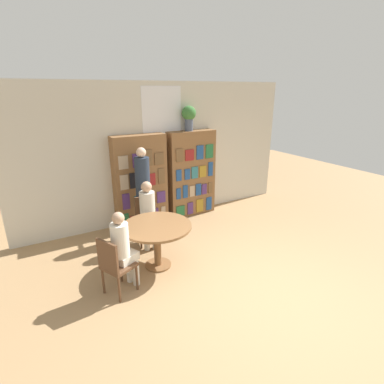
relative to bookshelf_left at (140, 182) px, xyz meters
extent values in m
plane|color=#9E7A51|center=(0.62, -3.11, -0.98)|extent=(16.00, 16.00, 0.00)
cube|color=beige|center=(0.62, 0.19, 0.52)|extent=(6.40, 0.06, 3.00)
cube|color=white|center=(0.62, 0.16, 1.37)|extent=(0.90, 0.01, 1.10)
cube|color=brown|center=(0.00, 0.00, 0.00)|extent=(1.12, 0.32, 1.96)
cube|color=#236638|center=(-0.43, -0.17, -0.75)|extent=(0.15, 0.02, 0.33)
cube|color=maroon|center=(-0.26, -0.17, -0.80)|extent=(0.15, 0.02, 0.24)
cube|color=maroon|center=(-0.08, -0.17, -0.79)|extent=(0.12, 0.02, 0.26)
cube|color=tan|center=(0.09, -0.17, -0.79)|extent=(0.14, 0.02, 0.25)
cube|color=#4C2D6B|center=(0.25, -0.17, -0.76)|extent=(0.11, 0.02, 0.32)
cube|color=tan|center=(0.43, -0.17, -0.76)|extent=(0.10, 0.02, 0.32)
cube|color=#4C2D6B|center=(-0.39, -0.17, -0.32)|extent=(0.15, 0.02, 0.34)
cube|color=#2D707A|center=(-0.13, -0.17, -0.37)|extent=(0.16, 0.02, 0.25)
cube|color=brown|center=(0.12, -0.17, -0.34)|extent=(0.17, 0.02, 0.29)
cube|color=#4C2D6B|center=(0.39, -0.17, -0.36)|extent=(0.20, 0.02, 0.25)
cube|color=tan|center=(-0.40, -0.17, 0.09)|extent=(0.17, 0.02, 0.31)
cube|color=black|center=(-0.20, -0.17, 0.10)|extent=(0.17, 0.02, 0.32)
cube|color=navy|center=(-0.01, -0.17, 0.07)|extent=(0.17, 0.02, 0.27)
cube|color=maroon|center=(0.20, -0.17, 0.06)|extent=(0.13, 0.02, 0.26)
cube|color=brown|center=(0.42, -0.17, 0.10)|extent=(0.15, 0.02, 0.33)
cube|color=tan|center=(-0.39, -0.17, 0.49)|extent=(0.19, 0.02, 0.26)
cube|color=#4C2D6B|center=(-0.12, -0.17, 0.50)|extent=(0.15, 0.02, 0.28)
cube|color=brown|center=(0.14, -0.17, 0.53)|extent=(0.18, 0.02, 0.34)
cube|color=brown|center=(0.38, -0.17, 0.48)|extent=(0.21, 0.02, 0.24)
cube|color=brown|center=(1.24, 0.00, 0.00)|extent=(1.12, 0.32, 1.96)
cube|color=#236638|center=(0.86, -0.17, -0.79)|extent=(0.21, 0.02, 0.25)
cube|color=#4C2D6B|center=(1.12, -0.17, -0.78)|extent=(0.14, 0.02, 0.28)
cube|color=olive|center=(1.38, -0.17, -0.76)|extent=(0.18, 0.02, 0.31)
cube|color=navy|center=(1.64, -0.17, -0.76)|extent=(0.14, 0.02, 0.32)
cube|color=navy|center=(0.82, -0.17, -0.36)|extent=(0.11, 0.02, 0.25)
cube|color=navy|center=(0.99, -0.17, -0.34)|extent=(0.12, 0.02, 0.30)
cube|color=tan|center=(1.17, -0.17, -0.36)|extent=(0.13, 0.02, 0.25)
cube|color=navy|center=(1.34, -0.17, -0.35)|extent=(0.14, 0.02, 0.28)
cube|color=#4C2D6B|center=(1.50, -0.17, -0.37)|extent=(0.13, 0.02, 0.25)
cube|color=brown|center=(1.67, -0.17, -0.36)|extent=(0.11, 0.02, 0.27)
cube|color=navy|center=(0.83, -0.17, 0.06)|extent=(0.13, 0.02, 0.25)
cube|color=navy|center=(1.05, -0.17, 0.06)|extent=(0.13, 0.02, 0.24)
cube|color=#2D707A|center=(1.24, -0.17, 0.07)|extent=(0.16, 0.02, 0.27)
cube|color=olive|center=(1.45, -0.17, 0.07)|extent=(0.18, 0.02, 0.27)
cube|color=navy|center=(1.66, -0.17, 0.10)|extent=(0.12, 0.02, 0.32)
cube|color=brown|center=(0.85, -0.17, 0.51)|extent=(0.17, 0.02, 0.29)
cube|color=maroon|center=(1.11, -0.17, 0.48)|extent=(0.21, 0.02, 0.24)
cube|color=navy|center=(1.37, -0.17, 0.52)|extent=(0.17, 0.02, 0.31)
cube|color=#236638|center=(1.62, -0.17, 0.52)|extent=(0.19, 0.02, 0.31)
cylinder|color=#475166|center=(1.18, 0.00, 1.11)|extent=(0.18, 0.18, 0.26)
sphere|color=#387033|center=(1.18, 0.00, 1.37)|extent=(0.31, 0.31, 0.31)
cylinder|color=brown|center=(-0.38, -1.71, -0.96)|extent=(0.44, 0.44, 0.03)
cylinder|color=brown|center=(-0.38, -1.71, -0.61)|extent=(0.12, 0.12, 0.68)
cylinder|color=brown|center=(-0.38, -1.71, -0.24)|extent=(1.14, 1.14, 0.04)
cube|color=brown|center=(-1.13, -2.06, -0.55)|extent=(0.53, 0.53, 0.04)
cube|color=brown|center=(-1.30, -2.13, -0.30)|extent=(0.20, 0.38, 0.45)
cylinder|color=brown|center=(-1.05, -1.83, -0.77)|extent=(0.04, 0.04, 0.41)
cylinder|color=brown|center=(-0.91, -2.14, -0.77)|extent=(0.04, 0.04, 0.41)
cylinder|color=brown|center=(-1.36, -1.97, -0.77)|extent=(0.04, 0.04, 0.41)
cylinder|color=brown|center=(-1.22, -2.28, -0.77)|extent=(0.04, 0.04, 0.41)
cube|color=brown|center=(-0.22, -0.89, -0.55)|extent=(0.47, 0.47, 0.04)
cube|color=brown|center=(-0.19, -0.72, -0.30)|extent=(0.40, 0.11, 0.45)
cylinder|color=brown|center=(-0.09, -1.09, -0.77)|extent=(0.04, 0.04, 0.41)
cylinder|color=brown|center=(-0.42, -1.03, -0.77)|extent=(0.04, 0.04, 0.41)
cylinder|color=brown|center=(-0.02, -0.76, -0.77)|extent=(0.04, 0.04, 0.41)
cylinder|color=brown|center=(-0.36, -0.69, -0.77)|extent=(0.04, 0.04, 0.41)
cube|color=beige|center=(-0.25, -1.03, -0.47)|extent=(0.34, 0.37, 0.12)
cylinder|color=beige|center=(-0.24, -0.95, -0.16)|extent=(0.28, 0.28, 0.50)
sphere|color=tan|center=(-0.24, -0.95, 0.19)|extent=(0.20, 0.20, 0.20)
cylinder|color=beige|center=(-0.20, -1.15, -0.75)|extent=(0.10, 0.10, 0.45)
cylinder|color=beige|center=(-0.35, -1.12, -0.75)|extent=(0.10, 0.10, 0.45)
cube|color=silver|center=(-1.01, -2.00, -0.47)|extent=(0.40, 0.37, 0.12)
cylinder|color=silver|center=(-1.08, -2.03, -0.16)|extent=(0.26, 0.26, 0.50)
sphere|color=tan|center=(-1.08, -2.03, 0.18)|extent=(0.17, 0.17, 0.17)
cylinder|color=silver|center=(-0.94, -1.89, -0.75)|extent=(0.10, 0.10, 0.45)
cylinder|color=silver|center=(-0.88, -2.01, -0.75)|extent=(0.10, 0.10, 0.45)
cylinder|color=#232D3D|center=(-0.20, -0.51, -0.59)|extent=(0.10, 0.10, 0.77)
cylinder|color=#232D3D|center=(-0.07, -0.51, -0.59)|extent=(0.10, 0.10, 0.77)
cylinder|color=#232D3D|center=(-0.14, -0.51, 0.22)|extent=(0.29, 0.29, 0.84)
sphere|color=#DBB293|center=(-0.14, -0.51, 0.73)|extent=(0.19, 0.19, 0.19)
cylinder|color=#232D3D|center=(-0.05, -0.24, 0.43)|extent=(0.07, 0.30, 0.07)
camera|label=1|loc=(-2.08, -5.80, 1.86)|focal=28.00mm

